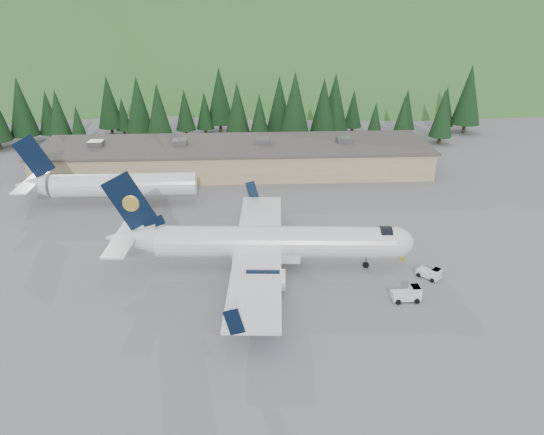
{
  "coord_description": "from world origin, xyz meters",
  "views": [
    {
      "loc": [
        -3.48,
        -56.65,
        30.8
      ],
      "look_at": [
        0.0,
        6.0,
        4.0
      ],
      "focal_mm": 35.0,
      "sensor_mm": 36.0,
      "label": 1
    }
  ],
  "objects_px": {
    "airliner": "(266,243)",
    "ramp_worker": "(403,255)",
    "second_airliner": "(106,185)",
    "terminal_building": "(235,157)",
    "baggage_tug_b": "(431,273)",
    "baggage_tug_a": "(408,294)"
  },
  "relations": [
    {
      "from": "second_airliner",
      "to": "baggage_tug_a",
      "type": "bearing_deg",
      "value": -37.8
    },
    {
      "from": "second_airliner",
      "to": "baggage_tug_b",
      "type": "distance_m",
      "value": 50.08
    },
    {
      "from": "airliner",
      "to": "baggage_tug_b",
      "type": "relative_size",
      "value": 12.7
    },
    {
      "from": "airliner",
      "to": "baggage_tug_a",
      "type": "height_order",
      "value": "airliner"
    },
    {
      "from": "airliner",
      "to": "terminal_building",
      "type": "xyz_separation_m",
      "value": [
        -3.94,
        37.93,
        -0.62
      ]
    },
    {
      "from": "second_airliner",
      "to": "ramp_worker",
      "type": "bearing_deg",
      "value": -27.79
    },
    {
      "from": "terminal_building",
      "to": "ramp_worker",
      "type": "distance_m",
      "value": 42.92
    },
    {
      "from": "airliner",
      "to": "baggage_tug_a",
      "type": "bearing_deg",
      "value": -24.83
    },
    {
      "from": "terminal_building",
      "to": "ramp_worker",
      "type": "relative_size",
      "value": 38.52
    },
    {
      "from": "second_airliner",
      "to": "terminal_building",
      "type": "distance_m",
      "value": 25.55
    },
    {
      "from": "baggage_tug_b",
      "to": "baggage_tug_a",
      "type": "bearing_deg",
      "value": -82.69
    },
    {
      "from": "second_airliner",
      "to": "ramp_worker",
      "type": "height_order",
      "value": "second_airliner"
    },
    {
      "from": "airliner",
      "to": "ramp_worker",
      "type": "xyz_separation_m",
      "value": [
        16.91,
        0.45,
        -2.32
      ]
    },
    {
      "from": "airliner",
      "to": "baggage_tug_b",
      "type": "bearing_deg",
      "value": -7.29
    },
    {
      "from": "baggage_tug_b",
      "to": "terminal_building",
      "type": "xyz_separation_m",
      "value": [
        -22.99,
        41.69,
        1.99
      ]
    },
    {
      "from": "baggage_tug_b",
      "to": "terminal_building",
      "type": "distance_m",
      "value": 47.65
    },
    {
      "from": "baggage_tug_b",
      "to": "terminal_building",
      "type": "bearing_deg",
      "value": 167.84
    },
    {
      "from": "airliner",
      "to": "baggage_tug_b",
      "type": "distance_m",
      "value": 19.59
    },
    {
      "from": "airliner",
      "to": "ramp_worker",
      "type": "relative_size",
      "value": 19.91
    },
    {
      "from": "baggage_tug_a",
      "to": "baggage_tug_b",
      "type": "bearing_deg",
      "value": 46.93
    },
    {
      "from": "second_airliner",
      "to": "baggage_tug_a",
      "type": "xyz_separation_m",
      "value": [
        38.91,
        -30.18,
        -2.59
      ]
    },
    {
      "from": "ramp_worker",
      "to": "baggage_tug_a",
      "type": "bearing_deg",
      "value": 68.63
    }
  ]
}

